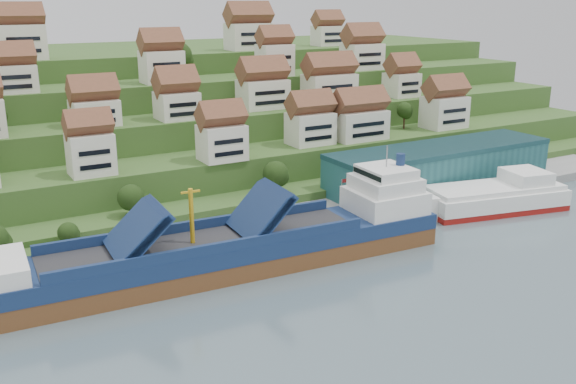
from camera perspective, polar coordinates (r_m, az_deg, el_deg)
ground at (r=121.39m, az=0.34°, el=-5.77°), size 300.00×300.00×0.00m
quay at (r=142.90m, az=4.25°, el=-1.81°), size 180.00×14.00×2.20m
hillside at (r=211.27m, az=-14.02°, el=6.52°), size 260.00×128.00×31.00m
hillside_village at (r=167.93m, az=-9.63°, el=8.75°), size 155.81×64.89×29.10m
hillside_trees at (r=147.26m, az=-14.23°, el=4.25°), size 139.69×61.15×31.96m
warehouse at (r=162.08m, az=13.33°, el=2.28°), size 60.00×15.00×10.00m
flagpole at (r=136.20m, az=4.82°, el=-0.21°), size 1.28×0.16×8.00m
cargo_ship at (r=115.03m, az=-5.15°, el=-5.23°), size 87.02×18.08×19.28m
second_ship at (r=154.50m, az=18.03°, el=-0.48°), size 34.64×18.61×9.53m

